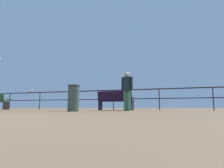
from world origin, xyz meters
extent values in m
cube|color=black|center=(0.00, 8.41, 1.01)|extent=(18.35, 0.05, 0.05)
cube|color=black|center=(0.00, 8.41, 0.56)|extent=(18.35, 0.04, 0.04)
cylinder|color=black|center=(-6.88, 8.41, 0.51)|extent=(0.04, 0.04, 1.01)
cylinder|color=black|center=(-4.59, 8.41, 0.51)|extent=(0.04, 0.04, 1.01)
cylinder|color=black|center=(-2.29, 8.41, 0.51)|extent=(0.04, 0.04, 1.01)
cylinder|color=black|center=(0.00, 8.41, 0.51)|extent=(0.04, 0.04, 1.01)
cylinder|color=black|center=(2.29, 8.41, 0.51)|extent=(0.04, 0.04, 1.01)
cylinder|color=black|center=(4.59, 8.41, 0.51)|extent=(0.04, 0.04, 1.01)
cube|color=black|center=(-6.38, 7.71, 0.23)|extent=(0.06, 0.40, 0.47)
cube|color=black|center=(-6.37, 7.89, 0.61)|extent=(0.05, 0.31, 0.04)
cube|color=black|center=(0.33, 7.75, 0.44)|extent=(1.74, 0.58, 0.05)
cube|color=black|center=(0.31, 7.55, 0.67)|extent=(1.71, 0.29, 0.47)
cube|color=#25152C|center=(1.14, 7.67, 0.22)|extent=(0.07, 0.39, 0.44)
cube|color=#25152C|center=(1.15, 7.83, 0.58)|extent=(0.06, 0.30, 0.04)
cube|color=#25152C|center=(-0.49, 7.82, 0.22)|extent=(0.07, 0.39, 0.44)
cube|color=#25152C|center=(-0.47, 7.98, 0.58)|extent=(0.06, 0.30, 0.04)
cylinder|color=#397750|center=(1.23, 6.62, 0.40)|extent=(0.14, 0.14, 0.80)
cylinder|color=#397750|center=(1.08, 6.65, 0.40)|extent=(0.14, 0.14, 0.80)
cylinder|color=#1A272B|center=(1.15, 6.63, 1.09)|extent=(0.30, 0.30, 0.57)
cylinder|color=#1A272B|center=(1.35, 6.59, 1.10)|extent=(0.10, 0.10, 0.54)
cylinder|color=#1A272B|center=(0.95, 6.68, 1.10)|extent=(0.10, 0.10, 0.54)
sphere|color=#E0AD8F|center=(1.15, 6.63, 1.48)|extent=(0.21, 0.21, 0.21)
ellipsoid|color=silver|center=(-5.31, 8.41, 1.11)|extent=(0.27, 0.19, 0.14)
ellipsoid|color=gray|center=(-5.31, 8.41, 1.13)|extent=(0.24, 0.15, 0.05)
sphere|color=silver|center=(-5.20, 8.43, 1.17)|extent=(0.11, 0.11, 0.11)
cone|color=gold|center=(-5.13, 8.44, 1.17)|extent=(0.06, 0.05, 0.04)
cube|color=gray|center=(-5.44, 8.39, 1.11)|extent=(0.10, 0.08, 0.02)
cylinder|color=#35473B|center=(-0.34, 4.95, 0.43)|extent=(0.38, 0.38, 0.86)
cylinder|color=black|center=(-0.34, 4.95, 0.88)|extent=(0.40, 0.40, 0.04)
camera|label=1|loc=(2.92, -0.68, 0.15)|focal=29.71mm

